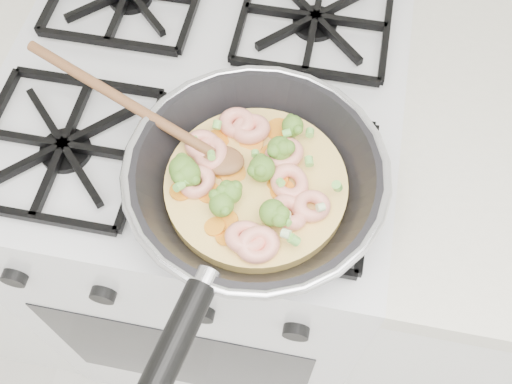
# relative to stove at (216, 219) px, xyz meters

# --- Properties ---
(stove) EXTENTS (0.60, 0.60, 0.92)m
(stove) POSITION_rel_stove_xyz_m (0.00, 0.00, 0.00)
(stove) COLOR silver
(stove) RESTS_ON ground
(skillet) EXTENTS (0.48, 0.49, 0.09)m
(skillet) POSITION_rel_stove_xyz_m (0.12, -0.18, 0.50)
(skillet) COLOR black
(skillet) RESTS_ON stove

